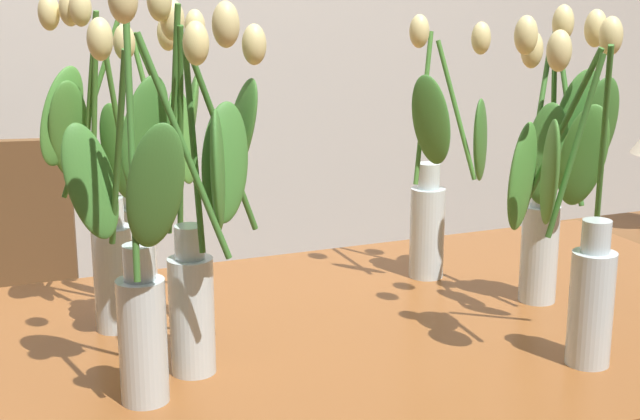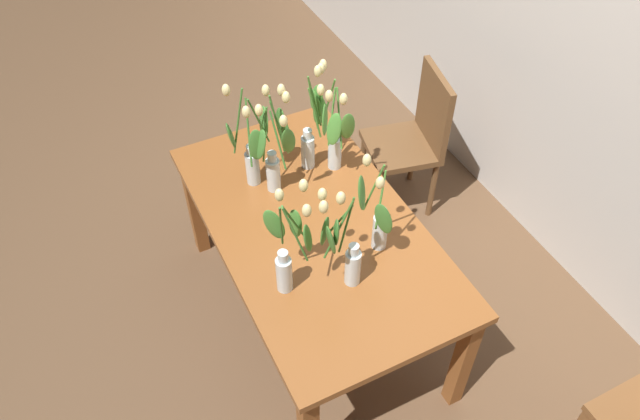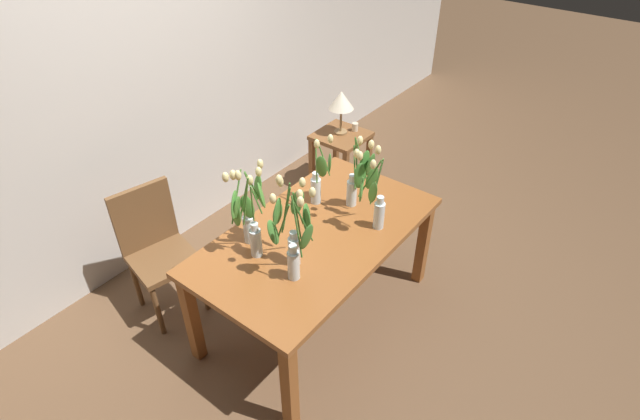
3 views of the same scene
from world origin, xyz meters
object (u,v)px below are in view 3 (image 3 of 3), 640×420
(tulip_vase_1, at_px, (319,181))
(tulip_vase_5, at_px, (249,225))
(tulip_vase_4, at_px, (294,247))
(side_table, at_px, (341,146))
(tulip_vase_3, at_px, (292,229))
(pillar_candle, at_px, (355,127))
(tulip_vase_6, at_px, (357,181))
(table_lamp, at_px, (341,101))
(dining_table, at_px, (317,243))
(tulip_vase_2, at_px, (250,214))
(dining_chair, at_px, (156,245))
(tulip_vase_0, at_px, (375,200))

(tulip_vase_1, distance_m, tulip_vase_5, 0.64)
(tulip_vase_4, height_order, side_table, tulip_vase_4)
(tulip_vase_3, relative_size, pillar_candle, 7.73)
(tulip_vase_6, bearing_deg, tulip_vase_5, 163.27)
(table_lamp, bearing_deg, tulip_vase_1, -150.59)
(tulip_vase_1, distance_m, tulip_vase_6, 0.25)
(dining_table, relative_size, table_lamp, 4.02)
(side_table, xyz_separation_m, pillar_candle, (0.13, -0.06, 0.16))
(tulip_vase_2, bearing_deg, dining_table, -40.54)
(table_lamp, bearing_deg, dining_chair, 177.68)
(tulip_vase_1, bearing_deg, table_lamp, 29.41)
(dining_table, bearing_deg, dining_chair, 120.66)
(tulip_vase_0, distance_m, side_table, 1.66)
(tulip_vase_1, relative_size, tulip_vase_6, 0.96)
(tulip_vase_6, relative_size, table_lamp, 1.35)
(tulip_vase_0, xyz_separation_m, tulip_vase_2, (-0.56, 0.50, 0.00))
(table_lamp, bearing_deg, tulip_vase_0, -137.13)
(dining_table, bearing_deg, tulip_vase_6, -6.64)
(tulip_vase_3, bearing_deg, tulip_vase_5, 111.89)
(tulip_vase_6, bearing_deg, side_table, 39.42)
(tulip_vase_2, bearing_deg, tulip_vase_4, -100.61)
(tulip_vase_6, height_order, table_lamp, tulip_vase_6)
(tulip_vase_4, distance_m, side_table, 2.10)
(tulip_vase_0, height_order, side_table, tulip_vase_0)
(tulip_vase_5, xyz_separation_m, pillar_candle, (1.93, 0.59, -0.37))
(side_table, bearing_deg, pillar_candle, -24.79)
(tulip_vase_5, bearing_deg, tulip_vase_3, -68.11)
(tulip_vase_0, relative_size, tulip_vase_5, 0.93)
(side_table, bearing_deg, tulip_vase_5, -160.26)
(tulip_vase_3, bearing_deg, tulip_vase_0, -19.03)
(table_lamp, bearing_deg, side_table, -129.80)
(tulip_vase_1, bearing_deg, tulip_vase_2, 172.19)
(tulip_vase_0, bearing_deg, side_table, 42.75)
(dining_table, height_order, tulip_vase_3, tulip_vase_3)
(tulip_vase_4, height_order, tulip_vase_5, tulip_vase_4)
(dining_table, distance_m, tulip_vase_5, 0.52)
(dining_table, height_order, table_lamp, table_lamp)
(tulip_vase_2, distance_m, tulip_vase_3, 0.31)
(tulip_vase_1, bearing_deg, tulip_vase_4, -152.76)
(tulip_vase_0, relative_size, tulip_vase_1, 1.02)
(dining_table, distance_m, tulip_vase_0, 0.46)
(tulip_vase_5, height_order, side_table, tulip_vase_5)
(tulip_vase_6, height_order, side_table, tulip_vase_6)
(tulip_vase_5, distance_m, side_table, 1.98)
(tulip_vase_0, xyz_separation_m, tulip_vase_3, (-0.55, 0.19, 0.04))
(dining_table, relative_size, tulip_vase_6, 2.98)
(tulip_vase_1, xyz_separation_m, dining_chair, (-0.80, 0.75, -0.39))
(pillar_candle, bearing_deg, tulip_vase_6, -145.73)
(tulip_vase_1, distance_m, tulip_vase_4, 0.71)
(tulip_vase_4, height_order, pillar_candle, tulip_vase_4)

